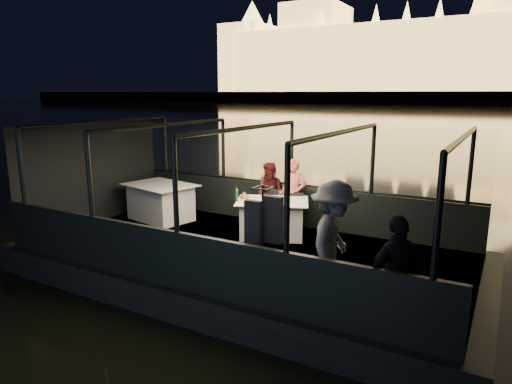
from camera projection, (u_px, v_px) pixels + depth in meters
The scene contains 29 objects.
river_water at pixel (487, 114), 76.92m from camera, with size 500.00×500.00×0.00m, color black.
boat_hull at pixel (246, 274), 8.77m from camera, with size 8.60×4.40×1.00m, color black.
boat_deck at pixel (246, 251), 8.67m from camera, with size 8.00×4.00×0.04m, color black.
gunwale_port at pixel (291, 205), 10.27m from camera, with size 8.00×0.08×0.90m, color black.
gunwale_starboard at pixel (178, 260), 6.87m from camera, with size 8.00×0.08×0.90m, color black.
cabin_glass_port at pixel (292, 154), 10.03m from camera, with size 8.00×0.02×1.40m, color #99B2B2, non-canonical shape.
cabin_glass_starboard at pixel (175, 186), 6.62m from camera, with size 8.00×0.02×1.40m, color #99B2B2, non-canonical shape.
cabin_roof_glass at pixel (245, 128), 8.18m from camera, with size 8.00×4.00×0.02m, color #99B2B2, non-canonical shape.
end_wall_fore at pixel (94, 173), 10.34m from camera, with size 0.02×4.00×2.30m, color black, non-canonical shape.
end_wall_aft at pixel (486, 219), 6.51m from camera, with size 0.02×4.00×2.30m, color black, non-canonical shape.
canopy_ribs at pixel (245, 191), 8.42m from camera, with size 8.00×4.00×2.30m, color black, non-canonical shape.
embankment at pixel (505, 99), 187.46m from camera, with size 400.00×140.00×6.00m, color #423D33.
dining_table_central at pixel (272, 218), 9.40m from camera, with size 1.45×1.05×0.77m, color white.
dining_table_aft at pixel (161, 204), 10.67m from camera, with size 1.60×1.16×0.85m, color white.
chair_port_left at pixel (272, 209), 9.89m from camera, with size 0.39×0.39×0.85m, color black.
chair_port_right at pixel (291, 212), 9.67m from camera, with size 0.38×0.38×0.82m, color black.
coat_stand at pixel (263, 236), 6.58m from camera, with size 0.46×0.37×1.65m, color black, non-canonical shape.
person_woman_coral at pixel (293, 195), 9.87m from camera, with size 0.56×0.37×1.54m, color #E76054.
person_man_maroon at pixel (271, 193), 10.13m from camera, with size 0.68×0.53×1.42m, color #401212.
passenger_stripe at pixel (333, 247), 6.27m from camera, with size 1.15×0.65×1.78m, color silver.
passenger_dark at pixel (398, 267), 5.54m from camera, with size 0.88×0.37×1.50m, color black.
wine_bottle at pixel (236, 194), 9.22m from camera, with size 0.07×0.07×0.31m, color #163D20.
bread_basket at pixel (244, 197), 9.50m from camera, with size 0.18×0.18×0.07m, color brown.
amber_candle at pixel (269, 202), 9.02m from camera, with size 0.06×0.06×0.08m, color gold.
plate_near at pixel (278, 207), 8.79m from camera, with size 0.21×0.21×0.01m, color silver.
plate_far at pixel (255, 198), 9.49m from camera, with size 0.21×0.21×0.01m, color silver.
wine_glass_white at pixel (244, 197), 9.17m from camera, with size 0.07×0.07×0.20m, color white, non-canonical shape.
wine_glass_red at pixel (281, 197), 9.21m from camera, with size 0.07×0.07×0.20m, color silver, non-canonical shape.
wine_glass_empty at pixel (268, 200), 8.99m from camera, with size 0.06×0.06×0.17m, color silver, non-canonical shape.
Camera 1 is at (4.21, -7.08, 3.41)m, focal length 32.00 mm.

